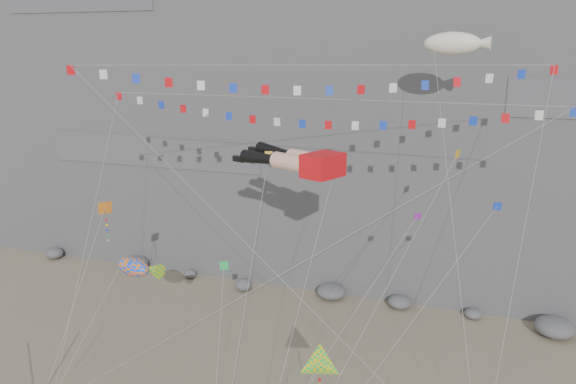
# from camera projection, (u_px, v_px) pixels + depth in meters

# --- Properties ---
(cliff) EXTENTS (80.00, 28.00, 50.00)m
(cliff) POSITION_uv_depth(u_px,v_px,m) (372.00, 13.00, 57.26)
(cliff) COLOR slate
(cliff) RESTS_ON ground
(talus_boulders) EXTENTS (60.00, 3.00, 1.20)m
(talus_boulders) POSITION_uv_depth(u_px,v_px,m) (331.00, 292.00, 49.66)
(talus_boulders) COLOR slate
(talus_boulders) RESTS_ON ground
(anchor_pole_left) EXTENTS (0.12, 0.12, 4.31)m
(anchor_pole_left) POSITION_uv_depth(u_px,v_px,m) (32.00, 375.00, 34.37)
(anchor_pole_left) COLOR gray
(anchor_pole_left) RESTS_ON ground
(legs_kite) EXTENTS (8.25, 17.12, 19.73)m
(legs_kite) POSITION_uv_depth(u_px,v_px,m) (296.00, 160.00, 35.71)
(legs_kite) COLOR red
(legs_kite) RESTS_ON ground
(flag_banner_upper) EXTENTS (30.35, 11.70, 25.47)m
(flag_banner_upper) POSITION_uv_depth(u_px,v_px,m) (315.00, 99.00, 36.31)
(flag_banner_upper) COLOR red
(flag_banner_upper) RESTS_ON ground
(flag_banner_lower) EXTENTS (26.90, 11.08, 24.09)m
(flag_banner_lower) POSITION_uv_depth(u_px,v_px,m) (314.00, 66.00, 32.87)
(flag_banner_lower) COLOR red
(flag_banner_lower) RESTS_ON ground
(harlequin_kite) EXTENTS (1.98, 7.76, 13.22)m
(harlequin_kite) POSITION_uv_depth(u_px,v_px,m) (105.00, 208.00, 36.82)
(harlequin_kite) COLOR red
(harlequin_kite) RESTS_ON ground
(fish_windsock) EXTENTS (5.51, 6.09, 9.89)m
(fish_windsock) POSITION_uv_depth(u_px,v_px,m) (133.00, 267.00, 36.16)
(fish_windsock) COLOR orange
(fish_windsock) RESTS_ON ground
(delta_kite) EXTENTS (3.51, 3.93, 8.11)m
(delta_kite) POSITION_uv_depth(u_px,v_px,m) (319.00, 365.00, 27.67)
(delta_kite) COLOR yellow
(delta_kite) RESTS_ON ground
(blimp_windsock) EXTENTS (6.06, 15.17, 26.27)m
(blimp_windsock) POSITION_uv_depth(u_px,v_px,m) (452.00, 44.00, 36.88)
(blimp_windsock) COLOR white
(blimp_windsock) RESTS_ON ground
(small_kite_a) EXTENTS (2.50, 13.46, 19.54)m
(small_kite_a) POSITION_uv_depth(u_px,v_px,m) (268.00, 160.00, 37.25)
(small_kite_a) COLOR #FFA115
(small_kite_a) RESTS_ON ground
(small_kite_b) EXTENTS (7.46, 13.32, 18.47)m
(small_kite_b) POSITION_uv_depth(u_px,v_px,m) (413.00, 223.00, 34.44)
(small_kite_b) COLOR purple
(small_kite_b) RESTS_ON ground
(small_kite_c) EXTENTS (2.86, 7.78, 11.70)m
(small_kite_c) POSITION_uv_depth(u_px,v_px,m) (224.00, 268.00, 33.27)
(small_kite_c) COLOR green
(small_kite_c) RESTS_ON ground
(small_kite_d) EXTENTS (7.64, 15.65, 22.45)m
(small_kite_d) POSITION_uv_depth(u_px,v_px,m) (455.00, 160.00, 34.58)
(small_kite_d) COLOR gold
(small_kite_d) RESTS_ON ground
(small_kite_e) EXTENTS (9.41, 8.92, 18.02)m
(small_kite_e) POSITION_uv_depth(u_px,v_px,m) (492.00, 213.00, 30.04)
(small_kite_e) COLOR #1637C3
(small_kite_e) RESTS_ON ground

